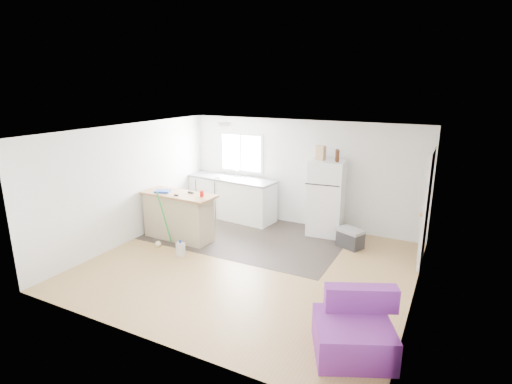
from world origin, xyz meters
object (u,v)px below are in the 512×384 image
(red_cup, at_px, (202,194))
(cardboard_box, at_px, (321,153))
(blue_tray, at_px, (163,191))
(bottle_left, at_px, (338,156))
(mop, at_px, (160,236))
(peninsula, at_px, (178,216))
(bottle_right, at_px, (337,155))
(kitchen_cabinets, at_px, (232,197))
(cooler, at_px, (350,238))
(refrigerator, at_px, (326,198))
(cleaner_jug, at_px, (181,249))
(purple_seat, at_px, (354,331))

(red_cup, xyz_separation_m, cardboard_box, (1.89, 1.63, 0.72))
(blue_tray, height_order, bottle_left, bottle_left)
(mop, distance_m, cardboard_box, 3.69)
(cardboard_box, bearing_deg, peninsula, -146.31)
(peninsula, height_order, bottle_right, bottle_right)
(kitchen_cabinets, bearing_deg, mop, -93.09)
(kitchen_cabinets, bearing_deg, blue_tray, -103.78)
(cooler, distance_m, blue_tray, 3.95)
(cooler, bearing_deg, refrigerator, 168.09)
(refrigerator, distance_m, mop, 3.54)
(kitchen_cabinets, height_order, mop, kitchen_cabinets)
(red_cup, bearing_deg, mop, -139.16)
(cleaner_jug, height_order, blue_tray, blue_tray)
(purple_seat, relative_size, bottle_right, 4.69)
(cleaner_jug, bearing_deg, peninsula, 128.35)
(refrigerator, distance_m, cardboard_box, 0.97)
(refrigerator, bearing_deg, bottle_left, -30.45)
(mop, bearing_deg, blue_tray, 128.09)
(cooler, xyz_separation_m, bottle_left, (-0.46, 0.39, 1.55))
(purple_seat, xyz_separation_m, bottle_left, (-1.31, 3.56, 1.47))
(refrigerator, height_order, bottle_right, bottle_right)
(cooler, xyz_separation_m, blue_tray, (-3.65, -1.25, 0.81))
(cleaner_jug, bearing_deg, mop, 164.34)
(cardboard_box, bearing_deg, bottle_left, -11.44)
(refrigerator, relative_size, red_cup, 13.48)
(blue_tray, xyz_separation_m, cardboard_box, (2.82, 1.71, 0.76))
(kitchen_cabinets, bearing_deg, refrigerator, 5.56)
(kitchen_cabinets, bearing_deg, red_cup, -73.90)
(red_cup, relative_size, blue_tray, 0.40)
(cleaner_jug, distance_m, bottle_right, 3.66)
(red_cup, distance_m, bottle_right, 2.87)
(mop, bearing_deg, cooler, 35.13)
(blue_tray, bearing_deg, bottle_left, 27.12)
(cooler, height_order, purple_seat, purple_seat)
(peninsula, distance_m, red_cup, 0.81)
(refrigerator, bearing_deg, purple_seat, -72.49)
(refrigerator, bearing_deg, kitchen_cabinets, 174.56)
(mop, bearing_deg, cleaner_jug, -6.57)
(cleaner_jug, xyz_separation_m, bottle_left, (2.29, 2.28, 1.61))
(cleaner_jug, height_order, bottle_left, bottle_left)
(kitchen_cabinets, xyz_separation_m, blue_tray, (-0.62, -1.75, 0.50))
(cleaner_jug, relative_size, mop, 0.27)
(cleaner_jug, distance_m, mop, 0.66)
(peninsula, xyz_separation_m, blue_tray, (-0.33, -0.06, 0.51))
(cleaner_jug, xyz_separation_m, cardboard_box, (1.91, 2.36, 1.63))
(peninsula, relative_size, cooler, 2.73)
(mop, bearing_deg, bottle_right, 46.06)
(peninsula, distance_m, refrigerator, 3.15)
(peninsula, bearing_deg, bottle_right, 33.35)
(refrigerator, height_order, blue_tray, refrigerator)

